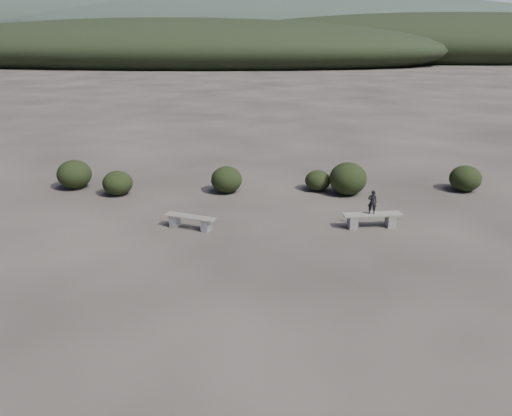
{
  "coord_description": "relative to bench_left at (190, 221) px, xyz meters",
  "views": [
    {
      "loc": [
        1.5,
        -11.19,
        6.37
      ],
      "look_at": [
        0.31,
        3.5,
        1.1
      ],
      "focal_mm": 35.0,
      "sensor_mm": 36.0,
      "label": 1
    }
  ],
  "objects": [
    {
      "name": "shrub_c",
      "position": [
        4.46,
        4.69,
        0.16
      ],
      "size": [
        1.07,
        1.07,
        0.86
      ],
      "primitive_type": "ellipsoid",
      "color": "black",
      "rests_on": "ground"
    },
    {
      "name": "shrub_f",
      "position": [
        -5.83,
        4.18,
        0.33
      ],
      "size": [
        1.43,
        1.43,
        1.21
      ],
      "primitive_type": "ellipsoid",
      "color": "black",
      "rests_on": "ground"
    },
    {
      "name": "shrub_e",
      "position": [
        10.59,
        5.1,
        0.27
      ],
      "size": [
        1.29,
        1.29,
        1.08
      ],
      "primitive_type": "ellipsoid",
      "color": "black",
      "rests_on": "ground"
    },
    {
      "name": "mountain_ridges",
      "position": [
        -5.5,
        334.75,
        10.56
      ],
      "size": [
        500.0,
        400.0,
        56.0
      ],
      "color": "black",
      "rests_on": "ground"
    },
    {
      "name": "bench_left",
      "position": [
        0.0,
        0.0,
        0.0
      ],
      "size": [
        1.83,
        0.87,
        0.45
      ],
      "rotation": [
        0.0,
        0.0,
        -0.29
      ],
      "color": "#66635F",
      "rests_on": "ground"
    },
    {
      "name": "seated_person",
      "position": [
        6.11,
        0.59,
        0.65
      ],
      "size": [
        0.32,
        0.23,
        0.83
      ],
      "primitive_type": "imported",
      "rotation": [
        0.0,
        0.0,
        3.05
      ],
      "color": "black",
      "rests_on": "bench_right"
    },
    {
      "name": "shrub_d",
      "position": [
        5.65,
        4.24,
        0.39
      ],
      "size": [
        1.52,
        1.52,
        1.33
      ],
      "primitive_type": "ellipsoid",
      "color": "black",
      "rests_on": "ground"
    },
    {
      "name": "shrub_a",
      "position": [
        -3.7,
        3.43,
        0.22
      ],
      "size": [
        1.21,
        1.21,
        0.99
      ],
      "primitive_type": "ellipsoid",
      "color": "black",
      "rests_on": "ground"
    },
    {
      "name": "shrub_b",
      "position": [
        0.68,
        4.11,
        0.28
      ],
      "size": [
        1.28,
        1.28,
        1.1
      ],
      "primitive_type": "ellipsoid",
      "color": "black",
      "rests_on": "ground"
    },
    {
      "name": "bench_right",
      "position": [
        6.15,
        0.6,
        0.03
      ],
      "size": [
        2.05,
        0.78,
        0.5
      ],
      "rotation": [
        0.0,
        0.0,
        0.18
      ],
      "color": "#66635F",
      "rests_on": "ground"
    },
    {
      "name": "ground",
      "position": [
        1.99,
        -4.31,
        -0.27
      ],
      "size": [
        1200.0,
        1200.0,
        0.0
      ],
      "primitive_type": "plane",
      "color": "#2F2924",
      "rests_on": "ground"
    }
  ]
}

